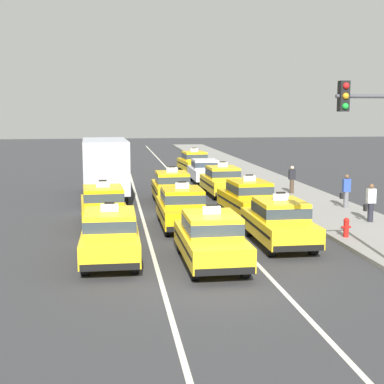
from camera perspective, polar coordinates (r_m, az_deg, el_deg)
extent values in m
plane|color=#353538|center=(16.71, 2.33, -8.63)|extent=(160.00, 160.00, 0.00)
cube|color=silver|center=(36.07, -5.90, 0.55)|extent=(0.14, 80.00, 0.01)
cube|color=silver|center=(36.33, -0.85, 0.65)|extent=(0.14, 80.00, 0.01)
cube|color=gray|center=(32.69, 10.05, -0.22)|extent=(4.00, 90.00, 0.15)
cylinder|color=black|center=(20.12, -10.29, -4.88)|extent=(0.24, 0.64, 0.64)
cylinder|color=black|center=(20.10, -6.07, -4.80)|extent=(0.24, 0.64, 0.64)
cylinder|color=black|center=(17.16, -10.73, -7.21)|extent=(0.24, 0.64, 0.64)
cylinder|color=black|center=(17.14, -5.76, -7.12)|extent=(0.24, 0.64, 0.64)
cube|color=yellow|center=(18.53, -8.23, -4.87)|extent=(1.83, 4.51, 0.70)
cube|color=black|center=(18.52, -8.24, -4.72)|extent=(1.84, 4.15, 0.10)
cube|color=yellow|center=(18.24, -8.28, -2.93)|extent=(1.61, 2.11, 0.64)
cube|color=#2D3842|center=(18.24, -8.28, -2.93)|extent=(1.63, 2.13, 0.35)
cube|color=white|center=(18.16, -8.31, -1.56)|extent=(0.56, 0.12, 0.24)
cube|color=black|center=(18.13, -8.32, -1.10)|extent=(0.32, 0.11, 0.06)
cube|color=black|center=(20.74, -8.17, -4.15)|extent=(1.71, 0.15, 0.20)
cube|color=black|center=(16.45, -8.28, -7.47)|extent=(1.71, 0.15, 0.20)
cylinder|color=black|center=(25.68, -10.71, -2.02)|extent=(0.28, 0.65, 0.64)
cylinder|color=black|center=(25.73, -7.42, -1.92)|extent=(0.28, 0.65, 0.64)
cylinder|color=black|center=(22.67, -10.61, -3.39)|extent=(0.28, 0.65, 0.64)
cylinder|color=black|center=(22.73, -6.89, -3.28)|extent=(0.28, 0.65, 0.64)
cube|color=yellow|center=(24.13, -8.93, -1.79)|extent=(2.05, 4.60, 0.70)
cube|color=black|center=(24.12, -8.94, -1.68)|extent=(2.05, 4.24, 0.10)
cube|color=yellow|center=(23.87, -8.96, -0.27)|extent=(1.72, 2.19, 0.64)
cube|color=#2D3842|center=(23.87, -8.96, -0.27)|extent=(1.74, 2.21, 0.35)
cube|color=white|center=(23.81, -8.98, 0.77)|extent=(0.57, 0.15, 0.24)
cube|color=black|center=(23.79, -8.99, 1.13)|extent=(0.33, 0.13, 0.06)
cube|color=black|center=(26.35, -9.13, -1.50)|extent=(1.72, 0.24, 0.20)
cube|color=black|center=(22.01, -8.67, -3.43)|extent=(1.72, 0.24, 0.20)
cylinder|color=black|center=(33.03, -10.46, 0.28)|extent=(0.27, 0.65, 0.64)
cylinder|color=black|center=(33.08, -7.16, 0.37)|extent=(0.27, 0.65, 0.64)
cylinder|color=black|center=(29.17, -10.43, -0.78)|extent=(0.27, 0.65, 0.64)
cylinder|color=black|center=(29.23, -6.71, -0.67)|extent=(0.27, 0.65, 0.64)
cube|color=black|center=(33.88, -8.90, 2.31)|extent=(2.19, 2.29, 2.10)
cube|color=#2D3842|center=(34.92, -8.96, 2.98)|extent=(1.93, 0.14, 0.76)
cube|color=#B2B7C1|center=(30.59, -8.74, 2.71)|extent=(2.52, 5.29, 2.70)
cylinder|color=black|center=(19.36, -1.09, -5.27)|extent=(0.24, 0.64, 0.64)
cylinder|color=black|center=(19.60, 3.21, -5.12)|extent=(0.24, 0.64, 0.64)
cylinder|color=black|center=(16.43, 0.28, -7.76)|extent=(0.24, 0.64, 0.64)
cylinder|color=black|center=(16.71, 5.34, -7.52)|extent=(0.24, 0.64, 0.64)
cube|color=yellow|center=(17.92, 1.88, -5.24)|extent=(1.83, 4.51, 0.70)
cube|color=black|center=(17.90, 1.88, -5.09)|extent=(1.85, 4.15, 0.10)
cube|color=yellow|center=(17.63, 1.98, -3.24)|extent=(1.61, 2.11, 0.64)
cube|color=#2D3842|center=(17.63, 1.98, -3.24)|extent=(1.63, 2.13, 0.35)
cube|color=white|center=(17.54, 1.99, -1.83)|extent=(0.56, 0.12, 0.24)
cube|color=black|center=(17.52, 1.99, -1.35)|extent=(0.32, 0.11, 0.06)
cube|color=black|center=(20.09, 0.75, -4.47)|extent=(1.71, 0.15, 0.20)
cube|color=black|center=(15.89, 3.32, -7.97)|extent=(1.71, 0.15, 0.20)
cylinder|color=black|center=(24.94, -3.15, -2.19)|extent=(0.24, 0.64, 0.64)
cylinder|color=black|center=(25.10, 0.21, -2.11)|extent=(0.24, 0.64, 0.64)
cylinder|color=black|center=(21.95, -2.47, -3.64)|extent=(0.24, 0.64, 0.64)
cylinder|color=black|center=(22.14, 1.34, -3.53)|extent=(0.24, 0.64, 0.64)
cube|color=yellow|center=(23.45, -1.04, -1.99)|extent=(1.80, 4.50, 0.70)
cube|color=black|center=(23.44, -1.04, -1.87)|extent=(1.82, 4.14, 0.10)
cube|color=yellow|center=(23.20, -1.00, -0.42)|extent=(1.60, 2.10, 0.64)
cube|color=#2D3842|center=(23.20, -1.00, -0.42)|extent=(1.62, 2.12, 0.35)
cube|color=white|center=(23.13, -1.00, 0.65)|extent=(0.56, 0.12, 0.24)
cube|color=black|center=(23.11, -1.00, 1.02)|extent=(0.32, 0.11, 0.06)
cube|color=black|center=(25.66, -1.64, -1.66)|extent=(1.71, 0.14, 0.20)
cube|color=black|center=(21.35, -0.32, -3.70)|extent=(1.71, 0.14, 0.20)
cylinder|color=black|center=(30.92, -3.72, -0.14)|extent=(0.24, 0.64, 0.64)
cylinder|color=black|center=(31.07, -1.00, -0.08)|extent=(0.24, 0.64, 0.64)
cylinder|color=black|center=(27.90, -3.21, -1.06)|extent=(0.24, 0.64, 0.64)
cylinder|color=black|center=(28.07, -0.21, -0.99)|extent=(0.24, 0.64, 0.64)
cube|color=yellow|center=(29.43, -2.05, 0.13)|extent=(1.82, 4.51, 0.70)
cube|color=black|center=(29.42, -2.05, 0.22)|extent=(1.84, 4.15, 0.10)
cube|color=yellow|center=(29.19, -2.03, 1.39)|extent=(1.61, 2.11, 0.64)
cube|color=#2D3842|center=(29.19, -2.03, 1.39)|extent=(1.63, 2.13, 0.35)
cube|color=white|center=(29.14, -2.03, 2.25)|extent=(0.56, 0.12, 0.24)
cube|color=black|center=(29.12, -2.03, 2.54)|extent=(0.32, 0.11, 0.06)
cube|color=black|center=(31.64, -2.48, 0.25)|extent=(1.71, 0.15, 0.20)
cube|color=black|center=(27.29, -1.54, -1.05)|extent=(1.71, 0.15, 0.20)
cylinder|color=black|center=(22.05, 5.73, -3.62)|extent=(0.24, 0.64, 0.64)
cylinder|color=black|center=(22.44, 9.40, -3.49)|extent=(0.24, 0.64, 0.64)
cylinder|color=black|center=(19.16, 7.89, -5.49)|extent=(0.24, 0.64, 0.64)
cylinder|color=black|center=(19.61, 12.07, -5.28)|extent=(0.24, 0.64, 0.64)
cube|color=yellow|center=(20.72, 8.73, -3.47)|extent=(1.81, 4.50, 0.70)
cube|color=black|center=(20.71, 8.73, -3.33)|extent=(1.83, 4.14, 0.10)
cube|color=yellow|center=(20.45, 8.89, -1.71)|extent=(1.60, 2.10, 0.64)
cube|color=#2D3842|center=(20.45, 8.89, -1.71)|extent=(1.62, 2.12, 0.35)
cube|color=white|center=(20.38, 8.92, -0.50)|extent=(0.56, 0.12, 0.24)
cube|color=black|center=(20.36, 8.93, -0.08)|extent=(0.32, 0.11, 0.06)
cube|color=black|center=(22.85, 7.13, -2.96)|extent=(1.71, 0.14, 0.20)
cube|color=black|center=(18.72, 10.65, -5.57)|extent=(1.71, 0.14, 0.20)
cylinder|color=black|center=(27.25, 3.22, -1.29)|extent=(0.28, 0.65, 0.64)
cylinder|color=black|center=(27.66, 6.18, -1.18)|extent=(0.28, 0.65, 0.64)
cylinder|color=black|center=(24.36, 5.06, -2.47)|extent=(0.28, 0.65, 0.64)
cylinder|color=black|center=(24.81, 8.33, -2.32)|extent=(0.28, 0.65, 0.64)
cube|color=yellow|center=(25.95, 5.67, -1.02)|extent=(2.07, 4.60, 0.70)
cube|color=black|center=(25.94, 5.67, -0.91)|extent=(2.07, 4.24, 0.10)
cube|color=yellow|center=(25.71, 5.79, 0.40)|extent=(1.73, 2.19, 0.64)
cube|color=#2D3842|center=(25.71, 5.79, 0.40)|extent=(1.75, 2.22, 0.35)
cube|color=white|center=(25.65, 5.80, 1.37)|extent=(0.57, 0.15, 0.24)
cube|color=black|center=(25.63, 5.81, 1.71)|extent=(0.33, 0.13, 0.06)
cube|color=black|center=(28.08, 4.33, -0.81)|extent=(1.72, 0.25, 0.20)
cube|color=black|center=(23.92, 7.22, -2.46)|extent=(1.72, 0.25, 0.20)
cylinder|color=black|center=(33.57, 1.25, 0.55)|extent=(0.25, 0.64, 0.64)
cylinder|color=black|center=(33.87, 3.71, 0.60)|extent=(0.25, 0.64, 0.64)
cylinder|color=black|center=(30.60, 2.30, -0.22)|extent=(0.25, 0.64, 0.64)
cylinder|color=black|center=(30.92, 4.98, -0.15)|extent=(0.25, 0.64, 0.64)
cube|color=yellow|center=(32.18, 3.04, 0.83)|extent=(1.89, 4.54, 0.70)
cube|color=black|center=(32.17, 3.04, 0.92)|extent=(1.91, 4.18, 0.10)
cube|color=yellow|center=(31.95, 3.11, 1.99)|extent=(1.64, 2.13, 0.64)
cube|color=#2D3842|center=(31.95, 3.11, 1.99)|extent=(1.66, 2.15, 0.35)
cube|color=white|center=(31.91, 3.12, 2.77)|extent=(0.56, 0.13, 0.24)
cube|color=black|center=(31.89, 3.12, 3.04)|extent=(0.32, 0.12, 0.06)
cube|color=black|center=(34.36, 2.26, 0.89)|extent=(1.71, 0.18, 0.20)
cube|color=black|center=(30.08, 3.93, -0.19)|extent=(1.71, 0.18, 0.20)
cylinder|color=black|center=(39.01, -0.11, 1.65)|extent=(0.24, 0.64, 0.64)
cylinder|color=black|center=(39.23, 1.97, 1.68)|extent=(0.24, 0.64, 0.64)
cylinder|color=black|center=(36.22, 0.51, 1.13)|extent=(0.24, 0.64, 0.64)
cylinder|color=black|center=(36.46, 2.75, 1.17)|extent=(0.24, 0.64, 0.64)
cube|color=silver|center=(37.69, 1.27, 1.91)|extent=(1.76, 4.30, 0.66)
cube|color=silver|center=(37.52, 1.30, 2.85)|extent=(1.56, 1.90, 0.60)
cube|color=#2D3842|center=(37.52, 1.30, 2.85)|extent=(1.58, 1.92, 0.33)
cylinder|color=black|center=(44.83, -1.15, 2.52)|extent=(0.28, 0.65, 0.64)
cylinder|color=black|center=(45.13, 0.70, 2.56)|extent=(0.28, 0.65, 0.64)
cylinder|color=black|center=(41.84, -0.37, 2.10)|extent=(0.28, 0.65, 0.64)
cylinder|color=black|center=(42.16, 1.60, 2.15)|extent=(0.28, 0.65, 0.64)
cube|color=yellow|center=(43.45, 0.18, 2.80)|extent=(2.09, 4.61, 0.70)
cube|color=black|center=(43.44, 0.18, 2.87)|extent=(2.09, 4.25, 0.10)
cube|color=yellow|center=(43.24, 0.22, 3.66)|extent=(1.73, 2.20, 0.64)
cube|color=#2D3842|center=(43.24, 0.22, 3.66)|extent=(1.76, 2.22, 0.35)
cube|color=white|center=(43.21, 0.22, 4.25)|extent=(0.57, 0.16, 0.24)
cube|color=black|center=(43.20, 0.22, 4.44)|extent=(0.33, 0.13, 0.06)
cube|color=black|center=(45.63, -0.39, 2.75)|extent=(1.72, 0.25, 0.20)
cube|color=black|center=(41.32, 0.82, 2.16)|extent=(1.72, 0.25, 0.20)
cylinder|color=slate|center=(28.28, 15.25, -0.76)|extent=(0.24, 0.24, 0.78)
cube|color=#2D4CA5|center=(28.18, 15.31, 0.66)|extent=(0.36, 0.22, 0.63)
sphere|color=brown|center=(28.13, 15.34, 1.52)|extent=(0.20, 0.20, 0.20)
cube|color=black|center=(28.16, 14.82, -0.38)|extent=(0.10, 0.20, 0.28)
cylinder|color=#23232D|center=(25.10, 17.54, -1.97)|extent=(0.24, 0.24, 0.80)
cube|color=silver|center=(24.99, 17.61, -0.37)|extent=(0.36, 0.22, 0.61)
sphere|color=brown|center=(24.94, 17.65, 0.57)|extent=(0.20, 0.20, 0.20)
cube|color=black|center=(24.97, 17.06, -1.53)|extent=(0.10, 0.20, 0.28)
cylinder|color=#473828|center=(32.52, 10.02, 0.57)|extent=(0.24, 0.24, 0.79)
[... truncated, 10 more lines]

